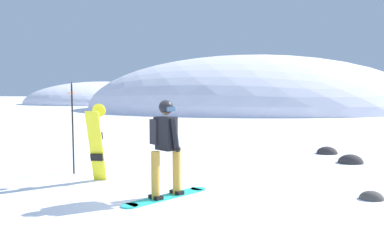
{
  "coord_description": "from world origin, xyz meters",
  "views": [
    {
      "loc": [
        1.28,
        -6.51,
        1.84
      ],
      "look_at": [
        -0.02,
        2.95,
        1.0
      ],
      "focal_mm": 35.87,
      "sensor_mm": 36.0,
      "label": 1
    }
  ],
  "objects_px": {
    "spare_snowboard": "(97,143)",
    "rock_small": "(371,199)",
    "snowboarder_main": "(165,146)",
    "rock_dark": "(350,163)",
    "piste_marker_near": "(73,122)",
    "rock_mid": "(327,154)"
  },
  "relations": [
    {
      "from": "spare_snowboard",
      "to": "rock_mid",
      "type": "bearing_deg",
      "value": 38.96
    },
    {
      "from": "spare_snowboard",
      "to": "piste_marker_near",
      "type": "relative_size",
      "value": 0.77
    },
    {
      "from": "piste_marker_near",
      "to": "rock_small",
      "type": "bearing_deg",
      "value": -11.86
    },
    {
      "from": "rock_mid",
      "to": "snowboarder_main",
      "type": "bearing_deg",
      "value": -125.53
    },
    {
      "from": "spare_snowboard",
      "to": "rock_dark",
      "type": "height_order",
      "value": "spare_snowboard"
    },
    {
      "from": "snowboarder_main",
      "to": "rock_dark",
      "type": "height_order",
      "value": "snowboarder_main"
    },
    {
      "from": "piste_marker_near",
      "to": "rock_mid",
      "type": "height_order",
      "value": "piste_marker_near"
    },
    {
      "from": "rock_mid",
      "to": "rock_small",
      "type": "distance_m",
      "value": 5.01
    },
    {
      "from": "snowboarder_main",
      "to": "rock_dark",
      "type": "xyz_separation_m",
      "value": [
        4.12,
        3.87,
        -0.92
      ]
    },
    {
      "from": "snowboarder_main",
      "to": "spare_snowboard",
      "type": "bearing_deg",
      "value": 149.83
    },
    {
      "from": "spare_snowboard",
      "to": "piste_marker_near",
      "type": "bearing_deg",
      "value": 140.61
    },
    {
      "from": "piste_marker_near",
      "to": "rock_dark",
      "type": "distance_m",
      "value": 7.05
    },
    {
      "from": "snowboarder_main",
      "to": "rock_small",
      "type": "xyz_separation_m",
      "value": [
        3.56,
        0.36,
        -0.92
      ]
    },
    {
      "from": "rock_small",
      "to": "spare_snowboard",
      "type": "bearing_deg",
      "value": 173.57
    },
    {
      "from": "snowboarder_main",
      "to": "rock_small",
      "type": "distance_m",
      "value": 3.69
    },
    {
      "from": "snowboarder_main",
      "to": "piste_marker_near",
      "type": "relative_size",
      "value": 0.82
    },
    {
      "from": "rock_mid",
      "to": "spare_snowboard",
      "type": "bearing_deg",
      "value": -141.04
    },
    {
      "from": "rock_dark",
      "to": "spare_snowboard",
      "type": "bearing_deg",
      "value": -153.07
    },
    {
      "from": "rock_mid",
      "to": "rock_small",
      "type": "xyz_separation_m",
      "value": [
        -0.28,
        -5.01,
        0.0
      ]
    },
    {
      "from": "snowboarder_main",
      "to": "rock_mid",
      "type": "height_order",
      "value": "snowboarder_main"
    },
    {
      "from": "spare_snowboard",
      "to": "rock_small",
      "type": "relative_size",
      "value": 3.89
    },
    {
      "from": "piste_marker_near",
      "to": "rock_small",
      "type": "distance_m",
      "value": 6.26
    }
  ]
}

